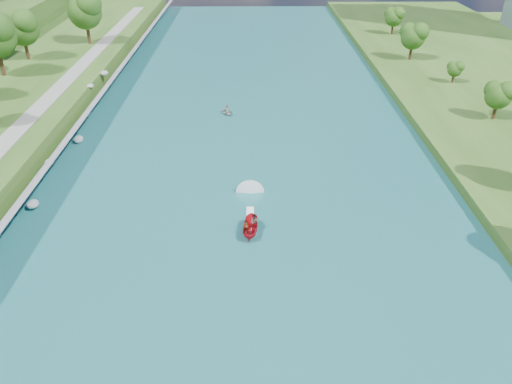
{
  "coord_description": "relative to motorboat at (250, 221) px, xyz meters",
  "views": [
    {
      "loc": [
        1.13,
        -38.5,
        32.5
      ],
      "look_at": [
        1.69,
        11.95,
        2.5
      ],
      "focal_mm": 35.0,
      "sensor_mm": 36.0,
      "label": 1
    }
  ],
  "objects": [
    {
      "name": "ground",
      "position": [
        -1.01,
        -8.37,
        -0.82
      ],
      "size": [
        260.0,
        260.0,
        0.0
      ],
      "primitive_type": "plane",
      "color": "#2D5119",
      "rests_on": "ground"
    },
    {
      "name": "river_water",
      "position": [
        -1.01,
        11.63,
        -0.77
      ],
      "size": [
        55.0,
        240.0,
        0.1
      ],
      "primitive_type": "cube",
      "color": "#17565A",
      "rests_on": "ground"
    },
    {
      "name": "riprap_bank",
      "position": [
        -26.87,
        10.86,
        0.99
      ],
      "size": [
        4.42,
        236.0,
        4.37
      ],
      "color": "slate",
      "rests_on": "ground"
    },
    {
      "name": "motorboat",
      "position": [
        0.0,
        0.0,
        0.0
      ],
      "size": [
        3.6,
        19.0,
        2.13
      ],
      "rotation": [
        0.0,
        0.0,
        3.03
      ],
      "color": "#B10E19",
      "rests_on": "river_water"
    },
    {
      "name": "raft",
      "position": [
        -3.95,
        34.04,
        -0.35
      ],
      "size": [
        3.4,
        3.78,
        1.58
      ],
      "rotation": [
        0.0,
        0.0,
        0.48
      ],
      "color": "gray",
      "rests_on": "river_water"
    }
  ]
}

